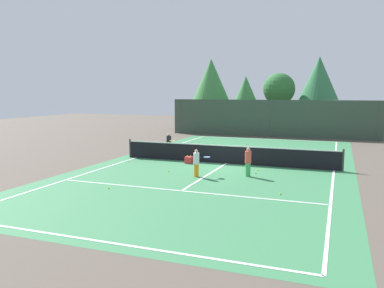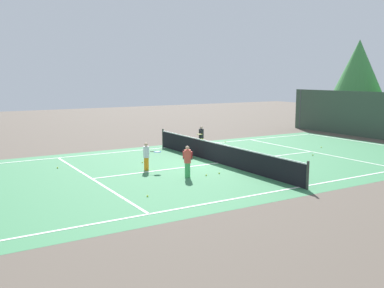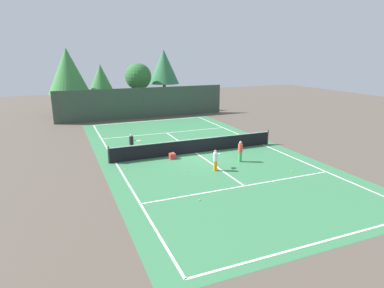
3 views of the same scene
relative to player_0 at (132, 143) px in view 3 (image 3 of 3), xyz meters
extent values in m
plane|color=brown|center=(4.09, -1.59, -0.70)|extent=(80.00, 80.00, 0.00)
cube|color=#387A4C|center=(4.09, -1.59, -0.70)|extent=(13.00, 25.00, 0.00)
cube|color=white|center=(-1.41, -1.59, -0.70)|extent=(0.10, 24.00, 0.01)
cube|color=white|center=(9.59, -1.59, -0.70)|extent=(0.10, 24.00, 0.01)
cube|color=white|center=(4.09, -13.59, -0.70)|extent=(11.00, 0.10, 0.01)
cube|color=white|center=(4.09, 10.41, -0.70)|extent=(11.00, 0.10, 0.01)
cube|color=white|center=(4.09, -7.99, -0.70)|extent=(11.00, 0.10, 0.01)
cube|color=white|center=(4.09, 4.81, -0.70)|extent=(11.00, 0.10, 0.01)
cube|color=white|center=(4.09, -1.59, -0.70)|extent=(0.10, 12.80, 0.01)
cylinder|color=#333833|center=(-1.81, -1.59, -0.15)|extent=(0.10, 0.10, 1.10)
cylinder|color=#333833|center=(9.99, -1.59, -0.15)|extent=(0.10, 0.10, 1.10)
cube|color=black|center=(4.09, -1.59, -0.23)|extent=(11.80, 0.03, 0.95)
cube|color=white|center=(4.09, -1.59, 0.27)|extent=(11.80, 0.04, 0.05)
cube|color=#384C3D|center=(4.09, 12.41, 0.90)|extent=(18.00, 0.06, 3.20)
cylinder|color=#3F4447|center=(-4.41, 12.41, 0.90)|extent=(0.12, 0.12, 3.20)
cylinder|color=#3F4447|center=(4.09, 12.41, 0.90)|extent=(0.12, 0.12, 3.20)
cylinder|color=#3F4447|center=(12.59, 12.41, 0.90)|extent=(0.12, 0.12, 3.20)
cylinder|color=brown|center=(7.77, 16.66, 0.87)|extent=(0.36, 0.36, 3.16)
cone|color=#337547|center=(7.77, 16.66, 4.44)|extent=(3.57, 3.57, 3.97)
cylinder|color=brown|center=(-2.98, 17.50, 0.46)|extent=(0.39, 0.39, 2.33)
cone|color=#3D8442|center=(-2.98, 17.50, 4.10)|extent=(4.45, 4.45, 4.95)
cylinder|color=brown|center=(4.33, 15.45, 0.82)|extent=(0.31, 0.31, 3.05)
sphere|color=#2D6B33|center=(4.33, 15.45, 3.45)|extent=(2.95, 2.95, 2.95)
cylinder|color=brown|center=(0.56, 18.14, 0.40)|extent=(0.31, 0.31, 2.20)
cone|color=#3D8442|center=(0.56, 18.14, 3.14)|extent=(2.96, 2.96, 3.29)
cylinder|color=yellow|center=(-0.02, 0.02, -0.39)|extent=(0.23, 0.23, 0.63)
cylinder|color=#232328|center=(-0.02, 0.02, 0.20)|extent=(0.29, 0.29, 0.55)
sphere|color=beige|center=(-0.02, 0.02, 0.57)|extent=(0.17, 0.17, 0.17)
cylinder|color=black|center=(0.20, -0.18, 0.23)|extent=(0.17, 0.16, 0.03)
torus|color=yellow|center=(0.38, -0.35, 0.23)|extent=(0.47, 0.47, 0.03)
cylinder|color=silver|center=(0.38, -0.35, 0.23)|extent=(0.39, 0.39, 0.00)
cylinder|color=#3FA559|center=(5.92, -4.43, -0.39)|extent=(0.23, 0.23, 0.63)
cylinder|color=#E54C3F|center=(5.92, -4.43, 0.20)|extent=(0.29, 0.29, 0.55)
sphere|color=tan|center=(5.92, -4.43, 0.56)|extent=(0.17, 0.17, 0.17)
cylinder|color=orange|center=(3.73, -5.31, -0.41)|extent=(0.22, 0.22, 0.59)
cylinder|color=silver|center=(3.73, -5.31, 0.14)|extent=(0.27, 0.27, 0.51)
sphere|color=tan|center=(3.73, -5.31, 0.48)|extent=(0.16, 0.16, 0.16)
cylinder|color=black|center=(3.92, -5.11, 0.17)|extent=(0.16, 0.17, 0.03)
torus|color=blue|center=(4.09, -4.93, 0.17)|extent=(0.47, 0.47, 0.03)
cylinder|color=silver|center=(4.09, -4.93, 0.17)|extent=(0.39, 0.39, 0.00)
cube|color=red|center=(2.15, -2.20, -0.52)|extent=(0.38, 0.37, 0.36)
sphere|color=#CCE533|center=(2.08, -2.20, -0.31)|extent=(0.07, 0.07, 0.07)
sphere|color=#CCE533|center=(2.23, -2.15, -0.31)|extent=(0.07, 0.07, 0.07)
sphere|color=#CCE533|center=(1.22, -8.68, -0.67)|extent=(0.07, 0.07, 0.07)
sphere|color=#CCE533|center=(-1.05, -3.07, -0.67)|extent=(0.07, 0.07, 0.07)
sphere|color=#CCE533|center=(6.07, -2.91, -0.67)|extent=(0.07, 0.07, 0.07)
sphere|color=#CCE533|center=(5.02, 3.96, -0.67)|extent=(0.07, 0.07, 0.07)
sphere|color=#CCE533|center=(2.10, -4.77, -0.67)|extent=(0.07, 0.07, 0.07)
sphere|color=#CCE533|center=(-1.39, 2.74, -0.67)|extent=(0.07, 0.07, 0.07)
sphere|color=#CCE533|center=(7.30, 0.47, -0.67)|extent=(0.07, 0.07, 0.07)
sphere|color=#CCE533|center=(3.87, 1.34, -0.67)|extent=(0.07, 0.07, 0.07)
sphere|color=#CCE533|center=(7.78, -7.19, -0.67)|extent=(0.07, 0.07, 0.07)
sphere|color=#CCE533|center=(6.10, -3.60, -0.67)|extent=(0.07, 0.07, 0.07)
sphere|color=#CCE533|center=(3.41, 6.38, -0.67)|extent=(0.07, 0.07, 0.07)
camera|label=1|loc=(9.76, -21.86, 3.11)|focal=36.79mm
camera|label=2|loc=(21.34, -13.54, 3.51)|focal=40.59mm
camera|label=3|loc=(-4.48, -21.51, 5.90)|focal=30.66mm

